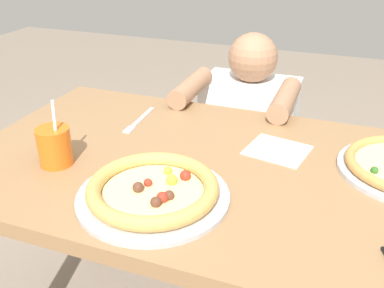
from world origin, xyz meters
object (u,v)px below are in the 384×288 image
at_px(drink_cup_colored, 55,146).
at_px(fork, 139,121).
at_px(pizza_near, 153,191).
at_px(diner_seated, 246,154).

distance_m(drink_cup_colored, fork, 0.33).
bearing_deg(fork, drink_cup_colored, -104.15).
relative_size(pizza_near, diner_seated, 0.37).
distance_m(drink_cup_colored, diner_seated, 0.94).
xyz_separation_m(pizza_near, diner_seated, (0.02, 0.86, -0.34)).
xyz_separation_m(pizza_near, drink_cup_colored, (-0.31, 0.06, 0.03)).
bearing_deg(drink_cup_colored, pizza_near, -10.88).
relative_size(pizza_near, fork, 1.73).
height_order(pizza_near, drink_cup_colored, drink_cup_colored).
height_order(drink_cup_colored, diner_seated, diner_seated).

